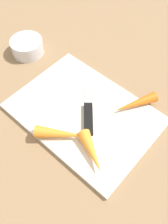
{
  "coord_description": "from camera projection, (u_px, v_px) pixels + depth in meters",
  "views": [
    {
      "loc": [
        -0.23,
        0.26,
        0.53
      ],
      "look_at": [
        0.0,
        0.0,
        0.01
      ],
      "focal_mm": 39.34,
      "sensor_mm": 36.0,
      "label": 1
    }
  ],
  "objects": [
    {
      "name": "small_bowl",
      "position": [
        27.0,
        47.0,
        0.75
      ],
      "size": [
        0.1,
        0.1,
        0.05
      ],
      "primitive_type": "cylinder",
      "color": "silver",
      "rests_on": "ground_plane"
    },
    {
      "name": "carrot_shortest",
      "position": [
        92.0,
        152.0,
        0.55
      ],
      "size": [
        0.11,
        0.07,
        0.03
      ],
      "primitive_type": "cone",
      "rotation": [
        0.0,
        1.57,
        2.68
      ],
      "color": "orange",
      "rests_on": "cutting_board"
    },
    {
      "name": "carrot_medium",
      "position": [
        135.0,
        104.0,
        0.62
      ],
      "size": [
        0.08,
        0.12,
        0.03
      ],
      "primitive_type": "cone",
      "rotation": [
        0.0,
        1.57,
        1.12
      ],
      "color": "orange",
      "rests_on": "cutting_board"
    },
    {
      "name": "knife",
      "position": [
        88.0,
        114.0,
        0.62
      ],
      "size": [
        0.15,
        0.16,
        0.01
      ],
      "rotation": [
        0.0,
        0.0,
        5.45
      ],
      "color": "#B7B7BC",
      "rests_on": "cutting_board"
    },
    {
      "name": "carrot_longest",
      "position": [
        62.0,
        134.0,
        0.57
      ],
      "size": [
        0.12,
        0.1,
        0.03
      ],
      "primitive_type": "cone",
      "rotation": [
        0.0,
        1.57,
        3.76
      ],
      "color": "orange",
      "rests_on": "cutting_board"
    },
    {
      "name": "cutting_board",
      "position": [
        84.0,
        113.0,
        0.63
      ],
      "size": [
        0.36,
        0.26,
        0.01
      ],
      "primitive_type": "cube",
      "color": "silver",
      "rests_on": "ground_plane"
    },
    {
      "name": "ground_plane",
      "position": [
        84.0,
        115.0,
        0.64
      ],
      "size": [
        1.4,
        1.4,
        0.0
      ],
      "primitive_type": "plane",
      "color": "#8C6D4C"
    }
  ]
}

